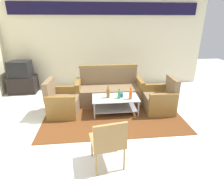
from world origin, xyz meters
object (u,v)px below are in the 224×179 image
Objects in this scene: couch at (109,90)px; bottle_brown at (108,93)px; tv_stand at (23,84)px; wicker_chair at (108,140)px; bottle_green at (119,95)px; bottle_orange at (131,95)px; coffee_table at (115,103)px; armchair_left at (63,103)px; armchair_right at (160,100)px; television at (20,69)px; cup at (121,95)px.

bottle_brown is (-0.09, -0.71, 0.21)m from couch.
wicker_chair is (2.39, -3.38, 0.23)m from tv_stand.
bottle_green reaches higher than tv_stand.
couch is at bearing 116.50° from bottle_orange.
coffee_table is 0.44m from bottle_orange.
armchair_left is at bearing 173.66° from bottle_green.
armchair_left reaches higher than bottle_brown.
armchair_right is 1.01× the size of wicker_chair.
television is (-2.70, 1.64, 0.49)m from coffee_table.
bottle_green is 3.28m from television.
television reaches higher than wicker_chair.
wicker_chair is (-0.23, -2.45, 0.18)m from couch.
armchair_left is 2.17m from television.
coffee_table is 0.24m from cup.
couch is 2.12× the size of armchair_left.
armchair_left reaches higher than tv_stand.
bottle_brown is at bearing 76.02° from wicker_chair.
armchair_right is (1.19, -0.72, -0.03)m from couch.
wicker_chair is (-0.65, -1.61, -0.03)m from bottle_orange.
couch reaches higher than coffee_table.
armchair_right is 0.98m from cup.
bottle_brown is 0.38× the size of tv_stand.
couch is at bearing 163.01° from television.
couch is 2.92× the size of television.
bottle_green is 3.27m from tv_stand.
armchair_left is 3.51× the size of bottle_green.
armchair_left reaches higher than wicker_chair.
wicker_chair is (-0.39, -1.67, -0.01)m from bottle_green.
wicker_chair reaches higher than bottle_brown.
wicker_chair is (-0.14, -1.74, -0.03)m from bottle_brown.
armchair_right is 0.77× the size of coffee_table.
armchair_left is at bearing 175.88° from bottle_brown.
cup is 1.81m from wicker_chair.
bottle_orange is 0.34× the size of wicker_chair.
cup is at bearing 0.58° from bottle_brown.
cup is 3.29m from tv_stand.
bottle_brown is 3.00× the size of cup.
coffee_table is 1.78× the size of television.
bottle_green is at bearing -37.97° from coffee_table.
bottle_orange reaches higher than cup.
tv_stand is at bearing -133.33° from armchair_left.
couch is at bearing 75.22° from wicker_chair.
armchair_left is 1.06× the size of tv_stand.
cup is (0.23, -0.71, 0.14)m from couch.
wicker_chair is at bearing 142.36° from armchair_right.
bottle_green is 0.30× the size of tv_stand.
television is (-1.44, 1.56, 0.47)m from armchair_left.
couch reaches higher than armchair_right.
bottle_brown is 0.33m from cup.
bottle_brown is 0.26m from bottle_green.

